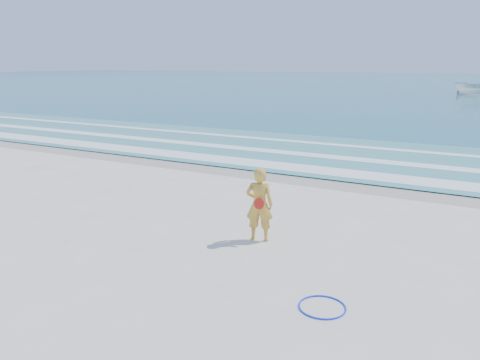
% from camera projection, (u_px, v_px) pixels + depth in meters
% --- Properties ---
extents(ground, '(400.00, 400.00, 0.00)m').
position_uv_depth(ground, '(159.00, 265.00, 10.15)').
color(ground, silver).
rests_on(ground, ground).
extents(wet_sand, '(400.00, 2.40, 0.00)m').
position_uv_depth(wet_sand, '(306.00, 178.00, 17.82)').
color(wet_sand, '#B2A893').
rests_on(wet_sand, ground).
extents(ocean, '(400.00, 190.00, 0.04)m').
position_uv_depth(ocean, '(466.00, 83.00, 99.71)').
color(ocean, '#19727F').
rests_on(ocean, ground).
extents(shallow, '(400.00, 10.00, 0.01)m').
position_uv_depth(shallow, '(344.00, 155.00, 22.08)').
color(shallow, '#59B7AD').
rests_on(shallow, ocean).
extents(foam_near, '(400.00, 1.40, 0.01)m').
position_uv_depth(foam_near, '(318.00, 170.00, 18.92)').
color(foam_near, white).
rests_on(foam_near, shallow).
extents(foam_mid, '(400.00, 0.90, 0.01)m').
position_uv_depth(foam_mid, '(339.00, 157.00, 21.39)').
color(foam_mid, white).
rests_on(foam_mid, shallow).
extents(foam_far, '(400.00, 0.60, 0.01)m').
position_uv_depth(foam_far, '(358.00, 146.00, 24.21)').
color(foam_far, white).
rests_on(foam_far, shallow).
extents(hoop, '(1.09, 1.09, 0.03)m').
position_uv_depth(hoop, '(322.00, 307.00, 8.37)').
color(hoop, '#0E2EFF').
rests_on(hoop, ground).
extents(boat, '(5.46, 3.57, 1.97)m').
position_uv_depth(boat, '(475.00, 88.00, 62.50)').
color(boat, white).
rests_on(boat, ocean).
extents(woman, '(0.77, 0.62, 1.83)m').
position_uv_depth(woman, '(259.00, 204.00, 11.36)').
color(woman, gold).
rests_on(woman, ground).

